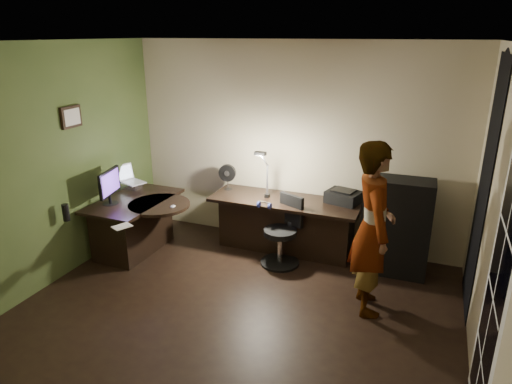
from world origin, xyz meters
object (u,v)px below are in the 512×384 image
at_px(desk_left, 136,225).
at_px(person, 373,229).
at_px(desk_right, 284,225).
at_px(monitor, 109,192).
at_px(cabinet, 396,227).
at_px(office_chair, 280,232).

bearing_deg(desk_left, person, -3.23).
distance_m(desk_right, monitor, 2.28).
xyz_separation_m(monitor, person, (3.25, 0.00, 0.03)).
height_order(desk_right, monitor, monitor).
bearing_deg(monitor, person, -12.29).
bearing_deg(cabinet, office_chair, -167.30).
bearing_deg(desk_right, desk_left, -158.43).
bearing_deg(desk_right, office_chair, -79.48).
xyz_separation_m(desk_left, monitor, (-0.18, -0.23, 0.52)).
distance_m(monitor, person, 3.25).
distance_m(desk_left, cabinet, 3.31).
xyz_separation_m(desk_left, desk_right, (1.83, 0.72, -0.00)).
distance_m(desk_left, monitor, 0.59).
relative_size(cabinet, monitor, 2.38).
bearing_deg(person, monitor, 71.00).
distance_m(cabinet, person, 0.97).
bearing_deg(monitor, desk_right, 12.87).
height_order(desk_left, office_chair, office_chair).
height_order(cabinet, monitor, cabinet).
height_order(desk_left, cabinet, cabinet).
xyz_separation_m(desk_right, person, (1.23, -0.94, 0.54)).
height_order(desk_left, person, person).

